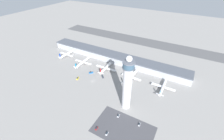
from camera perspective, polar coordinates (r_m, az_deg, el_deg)
The scene contains 17 objects.
ground_plane at distance 231.48m, azimuth -7.40°, elevation -4.31°, with size 1000.00×1000.00×0.00m, color gray.
terminal_building at distance 276.37m, azimuth 0.88°, elevation 4.78°, with size 265.66×25.00×13.82m.
runway_strip at distance 370.70m, azimuth 9.17°, elevation 11.20°, with size 398.48×44.00×0.01m, color #515154.
control_tower at distance 169.95m, azimuth 5.83°, elevation -5.46°, with size 13.57×13.57×71.80m.
parking_lot_surface at distance 173.78m, azimuth 4.33°, elevation -21.60°, with size 64.00×40.00×0.01m, color #424247.
airplane_gate_alpha at distance 305.00m, azimuth -16.96°, elevation 5.72°, with size 32.90×32.81×13.27m.
airplane_gate_bravo at distance 272.28m, azimuth -11.02°, elevation 2.97°, with size 34.25×40.98×12.04m.
airplane_gate_charlie at distance 251.57m, azimuth -2.43°, elevation 0.78°, with size 38.00×35.19×12.95m.
airplane_gate_delta at distance 233.03m, azimuth 7.21°, elevation -2.69°, with size 32.83×42.63×13.60m.
airplane_gate_echo at distance 225.29m, azimuth 18.87°, elevation -6.13°, with size 33.74×38.28×11.70m.
service_truck_catering at distance 248.72m, azimuth -8.00°, elevation -0.98°, with size 6.93×6.94×2.83m.
service_truck_fuel at distance 240.04m, azimuth -12.98°, elevation -3.11°, with size 4.41×6.36×2.74m.
service_truck_baggage at distance 238.59m, azimuth -3.60°, elevation -2.45°, with size 7.41×7.08×2.41m.
car_silver_sedan at distance 178.80m, azimuth 10.40°, elevation -19.69°, with size 1.96×4.72×1.42m.
car_yellow_taxi at distance 174.08m, azimuth -5.89°, elevation -21.26°, with size 1.95×4.09×1.46m.
car_green_van at distance 183.47m, azimuth 2.45°, elevation -16.98°, with size 2.04×4.82×1.37m.
car_red_hatchback at distance 170.10m, azimuth -1.95°, elevation -23.01°, with size 2.01×4.58×1.46m.
Camera 1 is at (112.79, -141.88, 143.99)m, focal length 24.00 mm.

